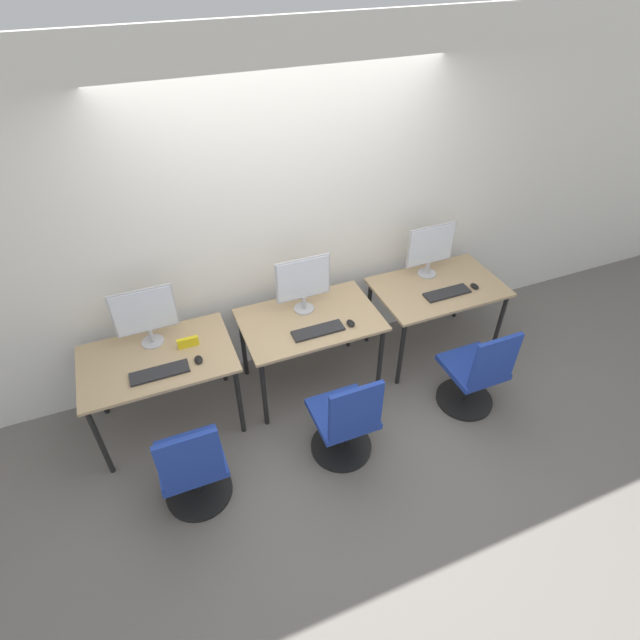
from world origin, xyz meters
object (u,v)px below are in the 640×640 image
object	(u,v)px
keyboard_left	(160,373)
keyboard_right	(447,293)
mouse_right	(475,286)
office_chair_right	(475,376)
monitor_left	(145,314)
office_chair_left	(194,470)
monitor_right	(431,248)
office_chair_center	(345,424)
keyboard_center	(318,331)
mouse_center	(351,323)
mouse_left	(199,360)
monitor_center	(303,282)

from	to	relation	value
keyboard_left	keyboard_right	size ratio (longest dim) A/B	1.00
mouse_right	office_chair_right	distance (m)	0.82
monitor_left	office_chair_left	distance (m)	1.18
monitor_right	monitor_left	bearing A→B (deg)	-179.59
office_chair_center	keyboard_center	bearing A→B (deg)	86.21
mouse_center	office_chair_right	world-z (taller)	office_chair_right
office_chair_left	monitor_left	bearing A→B (deg)	93.64
mouse_left	office_chair_center	xyz separation A→B (m)	(0.90, -0.67, -0.39)
monitor_center	monitor_right	size ratio (longest dim) A/B	1.00
keyboard_center	mouse_right	distance (m)	1.50
mouse_right	office_chair_left	bearing A→B (deg)	-166.19
keyboard_left	monitor_right	bearing A→B (deg)	8.90
office_chair_left	mouse_center	world-z (taller)	office_chair_left
monitor_left	monitor_right	bearing A→B (deg)	0.41
mouse_left	mouse_center	bearing A→B (deg)	-1.81
office_chair_right	office_chair_left	bearing A→B (deg)	-179.45
mouse_left	mouse_center	xyz separation A→B (m)	(1.22, -0.04, 0.00)
mouse_center	office_chair_right	distance (m)	1.12
keyboard_center	mouse_center	size ratio (longest dim) A/B	4.63
monitor_center	mouse_right	distance (m)	1.55
keyboard_center	mouse_center	world-z (taller)	mouse_center
office_chair_center	monitor_right	distance (m)	1.76
mouse_left	monitor_left	bearing A→B (deg)	129.66
keyboard_left	office_chair_left	bearing A→B (deg)	-84.21
monitor_left	office_chair_right	distance (m)	2.64
keyboard_left	mouse_right	distance (m)	2.73
mouse_right	office_chair_right	xyz separation A→B (m)	(-0.35, -0.63, -0.39)
monitor_center	office_chair_center	size ratio (longest dim) A/B	0.56
keyboard_left	monitor_right	distance (m)	2.50
mouse_left	office_chair_left	xyz separation A→B (m)	(-0.22, -0.64, -0.39)
keyboard_center	keyboard_left	bearing A→B (deg)	-179.93
monitor_center	keyboard_right	world-z (taller)	monitor_center
keyboard_left	mouse_left	bearing A→B (deg)	4.50
monitor_left	office_chair_center	size ratio (longest dim) A/B	0.56
keyboard_center	mouse_right	size ratio (longest dim) A/B	4.63
monitor_center	office_chair_center	world-z (taller)	monitor_center
monitor_left	keyboard_center	xyz separation A→B (m)	(1.23, -0.37, -0.26)
mouse_left	keyboard_center	xyz separation A→B (m)	(0.94, -0.02, -0.01)
office_chair_left	office_chair_right	xyz separation A→B (m)	(2.31, 0.02, 0.00)
monitor_center	keyboard_center	bearing A→B (deg)	-90.00
keyboard_left	monitor_center	bearing A→B (deg)	14.53
mouse_center	mouse_left	bearing A→B (deg)	178.19
keyboard_left	keyboard_center	world-z (taller)	same
keyboard_left	keyboard_center	xyz separation A→B (m)	(1.23, 0.00, 0.00)
office_chair_left	office_chair_right	world-z (taller)	same
mouse_left	mouse_center	distance (m)	1.22
office_chair_right	office_chair_center	bearing A→B (deg)	-177.65
keyboard_left	office_chair_left	size ratio (longest dim) A/B	0.48
monitor_left	keyboard_left	bearing A→B (deg)	-90.00
monitor_left	office_chair_left	xyz separation A→B (m)	(0.06, -0.98, -0.65)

